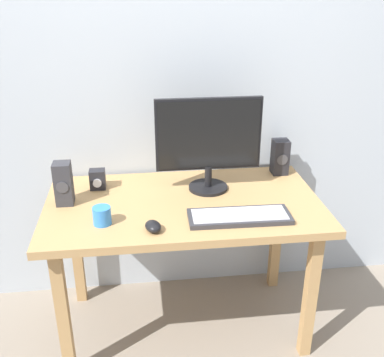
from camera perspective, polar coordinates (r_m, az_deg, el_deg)
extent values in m
plane|color=gray|center=(2.68, -0.95, -17.43)|extent=(6.00, 6.00, 0.00)
cube|color=#B2BCC6|center=(2.43, -2.30, 17.56)|extent=(2.84, 0.04, 3.00)
cube|color=tan|center=(2.26, -1.07, -3.28)|extent=(1.34, 0.74, 0.04)
cube|color=tan|center=(2.25, -15.67, -15.98)|extent=(0.05, 0.05, 0.72)
cube|color=tan|center=(2.36, 14.44, -13.79)|extent=(0.05, 0.05, 0.72)
cube|color=tan|center=(2.71, -14.13, -8.22)|extent=(0.05, 0.05, 0.72)
cube|color=tan|center=(2.80, 10.38, -6.76)|extent=(0.05, 0.05, 0.72)
cylinder|color=black|center=(2.38, 2.00, -1.09)|extent=(0.20, 0.20, 0.02)
cylinder|color=black|center=(2.35, 2.02, 0.25)|extent=(0.04, 0.04, 0.11)
cube|color=black|center=(2.28, 2.06, 5.51)|extent=(0.53, 0.02, 0.37)
cube|color=black|center=(2.27, 2.11, 5.40)|extent=(0.50, 0.01, 0.34)
cube|color=#333338|center=(2.10, 5.88, -4.72)|extent=(0.47, 0.18, 0.02)
cube|color=silver|center=(2.09, 5.89, -4.42)|extent=(0.43, 0.15, 0.00)
ellipsoid|color=black|center=(2.00, -4.84, -5.93)|extent=(0.09, 0.11, 0.04)
cube|color=#232328|center=(2.57, 10.84, 2.66)|extent=(0.08, 0.09, 0.19)
cylinder|color=#3F3F44|center=(2.53, 11.14, 2.28)|extent=(0.06, 0.00, 0.06)
cube|color=#333338|center=(2.27, -15.63, -0.60)|extent=(0.08, 0.08, 0.21)
cylinder|color=#3F3F44|center=(2.23, -15.77, -1.08)|extent=(0.06, 0.00, 0.06)
cube|color=#232328|center=(2.41, -11.61, -0.09)|extent=(0.08, 0.06, 0.10)
cylinder|color=silver|center=(2.38, -11.66, -0.57)|extent=(0.04, 0.01, 0.04)
cylinder|color=#337FD8|center=(2.07, -11.08, -4.54)|extent=(0.08, 0.08, 0.08)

